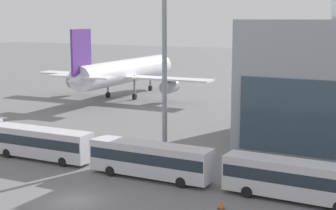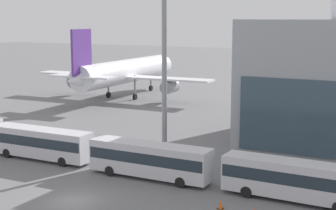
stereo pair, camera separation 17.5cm
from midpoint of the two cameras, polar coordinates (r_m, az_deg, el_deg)
The scene contains 8 objects.
ground_plane at distance 44.49m, azimuth -10.29°, elevation -10.40°, with size 440.00×440.00×0.00m, color slate.
airliner_at_gate_near at distance 98.33m, azimuth -4.96°, elevation 3.65°, with size 36.52×36.25×13.37m.
shuttle_bus_2 at distance 57.22m, azimuth -13.85°, elevation -3.95°, with size 12.31×2.76×3.38m.
shuttle_bus_3 at distance 49.10m, azimuth -1.92°, elevation -5.91°, with size 12.29×2.67×3.38m.
shuttle_bus_4 at distance 44.41m, azimuth 14.02°, elevation -7.87°, with size 12.33×2.82×3.38m.
floodlight_mast at distance 56.89m, azimuth -0.32°, elevation 9.51°, with size 2.27×2.27×23.94m.
lane_stripe_4 at distance 56.13m, azimuth -2.10°, elevation -6.02°, with size 11.02×0.25×0.01m, color yellow.
traffic_cone_0 at distance 42.19m, azimuth 5.96°, elevation -10.91°, with size 0.51×0.51×0.72m.
Camera 2 is at (26.15, -32.71, 15.06)m, focal length 55.00 mm.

